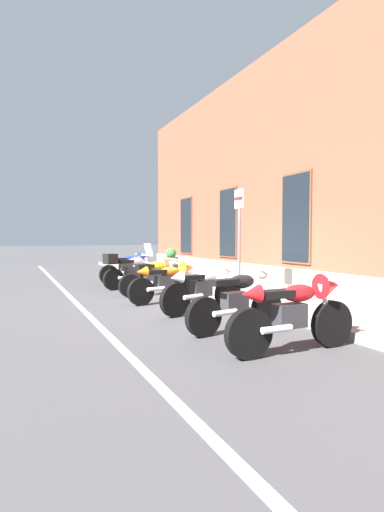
{
  "coord_description": "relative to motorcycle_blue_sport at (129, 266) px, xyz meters",
  "views": [
    {
      "loc": [
        8.65,
        -4.59,
        1.57
      ],
      "look_at": [
        -0.52,
        -0.35,
        1.09
      ],
      "focal_mm": 27.56,
      "sensor_mm": 36.0,
      "label": 1
    }
  ],
  "objects": [
    {
      "name": "sidewalk",
      "position": [
        4.5,
        2.2,
        -0.5
      ],
      "size": [
        28.4,
        2.6,
        0.15
      ],
      "primitive_type": "cube",
      "color": "slate",
      "rests_on": "ground_plane"
    },
    {
      "name": "motorcycle_white_sport",
      "position": [
        5.9,
        -0.02,
        -0.03
      ],
      "size": [
        0.73,
        2.06,
        1.0
      ],
      "color": "black",
      "rests_on": "ground_plane"
    },
    {
      "name": "motorcycle_silver_touring",
      "position": [
        1.52,
        -0.39,
        -0.0
      ],
      "size": [
        0.85,
        1.98,
        1.37
      ],
      "color": "black",
      "rests_on": "ground_plane"
    },
    {
      "name": "motorcycle_orange_sport",
      "position": [
        4.39,
        -0.25,
        -0.03
      ],
      "size": [
        0.66,
        2.0,
        1.0
      ],
      "color": "black",
      "rests_on": "ground_plane"
    },
    {
      "name": "motorcycle_red_sport",
      "position": [
        8.95,
        -0.17,
        -0.0
      ],
      "size": [
        0.62,
        2.06,
        1.06
      ],
      "color": "black",
      "rests_on": "ground_plane"
    },
    {
      "name": "motorcycle_yellow_naked",
      "position": [
        3.06,
        -0.14,
        -0.09
      ],
      "size": [
        0.64,
        2.04,
        0.98
      ],
      "color": "black",
      "rests_on": "ground_plane"
    },
    {
      "name": "brick_pub_facade",
      "position": [
        4.49,
        6.02,
        3.01
      ],
      "size": [
        22.4,
        5.15,
        7.19
      ],
      "color": "brown",
      "rests_on": "ground_plane"
    },
    {
      "name": "motorcycle_blue_sport",
      "position": [
        0.0,
        0.0,
        0.0
      ],
      "size": [
        0.7,
        2.0,
        1.06
      ],
      "color": "black",
      "rests_on": "ground_plane"
    },
    {
      "name": "lane_stripe",
      "position": [
        4.5,
        -2.3,
        -0.57
      ],
      "size": [
        28.4,
        0.12,
        0.01
      ],
      "primitive_type": "cube",
      "color": "silver",
      "rests_on": "ground_plane"
    },
    {
      "name": "barrel_planter",
      "position": [
        -0.75,
        1.86,
        0.03
      ],
      "size": [
        0.55,
        0.55,
        1.01
      ],
      "color": "brown",
      "rests_on": "sidewalk"
    },
    {
      "name": "motorcycle_black_naked",
      "position": [
        7.58,
        -0.27,
        -0.08
      ],
      "size": [
        0.64,
        2.0,
        1.02
      ],
      "color": "black",
      "rests_on": "ground_plane"
    },
    {
      "name": "ground_plane",
      "position": [
        4.5,
        0.9,
        -0.57
      ],
      "size": [
        140.0,
        140.0,
        0.0
      ],
      "primitive_type": "plane",
      "color": "#38383A"
    },
    {
      "name": "parking_sign",
      "position": [
        5.05,
        1.31,
        1.24
      ],
      "size": [
        0.36,
        0.07,
        2.59
      ],
      "color": "#4C4C51",
      "rests_on": "sidewalk"
    }
  ]
}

